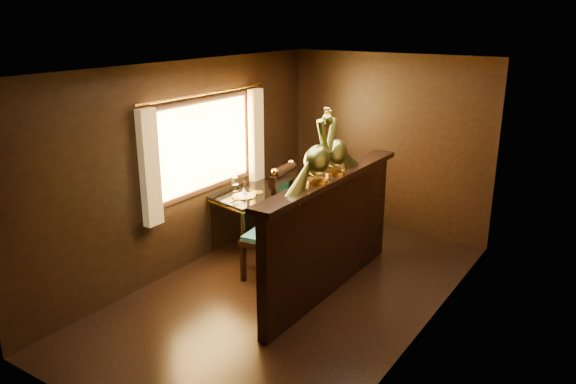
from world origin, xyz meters
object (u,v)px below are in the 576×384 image
Objects in this scene: chair_right at (327,220)px; peacock_left at (317,147)px; chair_left at (277,221)px; dining_table at (262,196)px; peacock_right at (336,141)px.

peacock_left is at bearing -88.18° from chair_right.
peacock_left is at bearing -27.29° from chair_left.
dining_table is 1.78m from peacock_right.
chair_left is at bearing -139.02° from chair_right.
dining_table is 2.08× the size of peacock_right.
chair_left is at bearing -31.45° from dining_table.
dining_table is 1.95m from peacock_left.
peacock_right is (0.00, 0.39, -0.01)m from peacock_left.
chair_right is 1.62× the size of peacock_left.
chair_right is (0.33, 0.59, -0.11)m from chair_left.
chair_left is 1.19m from peacock_right.
dining_table is 1.05× the size of chair_left.
dining_table is 1.24× the size of chair_right.
peacock_right is (0.66, 0.16, 0.98)m from chair_left.
peacock_left is (0.66, -0.24, 0.99)m from chair_left.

